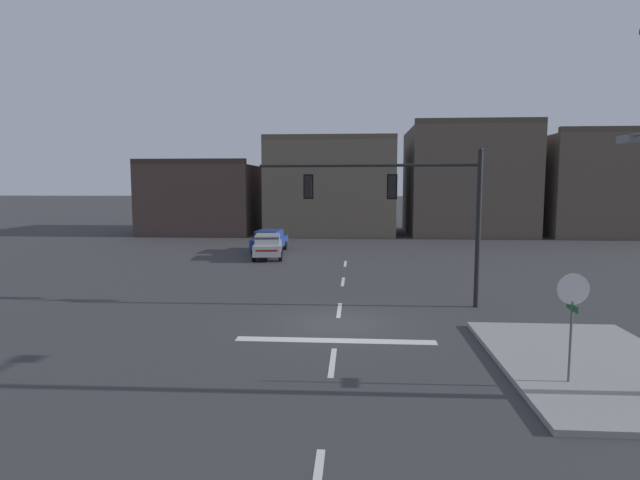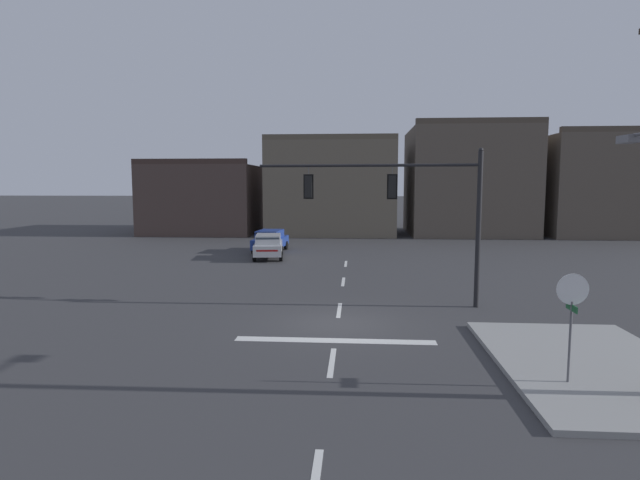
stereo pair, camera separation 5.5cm
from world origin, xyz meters
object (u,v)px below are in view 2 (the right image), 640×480
car_lot_nearside (270,240)px  car_lot_middle (268,246)px  stop_sign (572,302)px  signal_mast_near_side (409,200)px

car_lot_nearside → car_lot_middle: (0.43, -3.27, 0.00)m
car_lot_nearside → car_lot_middle: size_ratio=0.99×
stop_sign → signal_mast_near_side: bearing=109.9°
signal_mast_near_side → car_lot_nearside: size_ratio=1.97×
car_lot_nearside → signal_mast_near_side: bearing=-62.5°
signal_mast_near_side → car_lot_middle: signal_mast_near_side is taller
stop_sign → car_lot_nearside: 27.36m
signal_mast_near_side → stop_sign: (3.09, -8.54, -2.18)m
stop_sign → car_lot_middle: size_ratio=0.61×
signal_mast_near_side → car_lot_middle: bearing=121.7°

